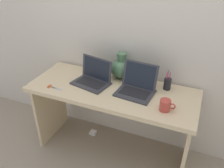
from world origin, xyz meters
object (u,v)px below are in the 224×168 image
at_px(green_vase, 122,68).
at_px(power_brick, 93,132).
at_px(laptop_left, 94,76).
at_px(laptop_right, 137,85).
at_px(coffee_mug, 165,105).
at_px(pen_cup, 167,84).
at_px(scissors, 52,87).

distance_m(green_vase, power_brick, 0.90).
height_order(laptop_left, power_brick, laptop_left).
relative_size(laptop_right, green_vase, 1.32).
bearing_deg(laptop_left, green_vase, 42.76).
relative_size(laptop_right, coffee_mug, 2.67).
xyz_separation_m(coffee_mug, power_brick, (-0.80, 0.28, -0.79)).
xyz_separation_m(laptop_right, coffee_mug, (0.28, -0.18, -0.02)).
height_order(green_vase, coffee_mug, green_vase).
bearing_deg(laptop_right, pen_cup, 30.53).
distance_m(laptop_left, scissors, 0.39).
bearing_deg(laptop_right, laptop_left, -179.84).
bearing_deg(scissors, green_vase, 39.60).
bearing_deg(coffee_mug, pen_cup, 98.72).
relative_size(laptop_left, laptop_right, 1.11).
bearing_deg(laptop_right, scissors, -162.13).
bearing_deg(pen_cup, laptop_left, -168.02).
xyz_separation_m(scissors, power_brick, (0.21, 0.33, -0.74)).
relative_size(coffee_mug, power_brick, 1.77).
bearing_deg(laptop_left, scissors, -142.67).
height_order(scissors, power_brick, scissors).
bearing_deg(scissors, pen_cup, 21.18).
bearing_deg(scissors, laptop_left, 37.33).
bearing_deg(pen_cup, power_brick, -176.81).
bearing_deg(laptop_left, coffee_mug, -14.24).
height_order(laptop_left, coffee_mug, laptop_left).
bearing_deg(coffee_mug, laptop_left, 165.76).
bearing_deg(laptop_right, green_vase, 139.19).
bearing_deg(coffee_mug, power_brick, 160.89).
distance_m(pen_cup, scissors, 1.03).
bearing_deg(pen_cup, laptop_right, -149.47).
xyz_separation_m(laptop_left, laptop_right, (0.42, 0.00, 0.01)).
bearing_deg(green_vase, coffee_mug, -36.32).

